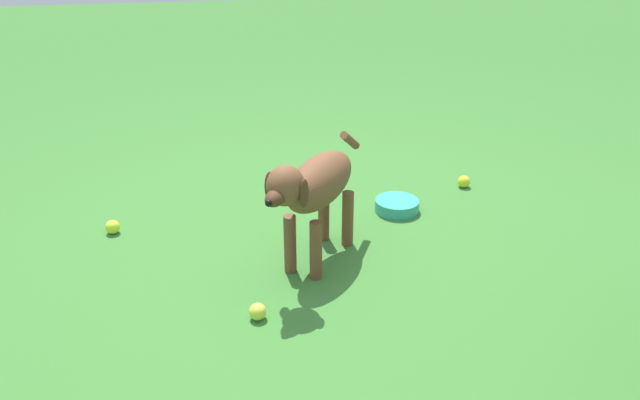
% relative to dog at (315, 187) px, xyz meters
% --- Properties ---
extents(ground, '(14.00, 14.00, 0.00)m').
position_rel_dog_xyz_m(ground, '(0.13, -0.02, -0.36)').
color(ground, '#38722D').
extents(dog, '(0.68, 0.51, 0.54)m').
position_rel_dog_xyz_m(dog, '(0.00, 0.00, 0.00)').
color(dog, brown).
rests_on(dog, ground).
extents(tennis_ball_0, '(0.07, 0.07, 0.07)m').
position_rel_dog_xyz_m(tennis_ball_0, '(-0.38, 0.27, -0.32)').
color(tennis_ball_0, '#CADB41').
rests_on(tennis_ball_0, ground).
extents(tennis_ball_1, '(0.07, 0.07, 0.07)m').
position_rel_dog_xyz_m(tennis_ball_1, '(0.40, 0.90, -0.32)').
color(tennis_ball_1, '#C9E22F').
rests_on(tennis_ball_1, ground).
extents(tennis_ball_2, '(0.07, 0.07, 0.07)m').
position_rel_dog_xyz_m(tennis_ball_2, '(0.65, -0.91, -0.32)').
color(tennis_ball_2, '#C4D52C').
rests_on(tennis_ball_2, ground).
extents(water_bowl, '(0.22, 0.22, 0.06)m').
position_rel_dog_xyz_m(water_bowl, '(0.43, -0.48, -0.33)').
color(water_bowl, teal).
rests_on(water_bowl, ground).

